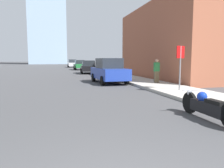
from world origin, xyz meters
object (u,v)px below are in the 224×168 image
Objects in this scene: parked_car_black at (88,67)px; pedestrian at (157,71)px; parked_car_silver at (72,63)px; motorcycle at (207,106)px; stop_sign at (180,60)px; parked_car_blue at (109,71)px; parked_car_green at (80,65)px.

parked_car_black is 2.61× the size of pedestrian.
parked_car_silver is 35.93m from pedestrian.
pedestrian is (2.91, -35.81, 0.08)m from parked_car_silver.
stop_sign is (2.00, 4.64, 1.26)m from motorcycle.
parked_car_black is (0.13, 11.22, -0.07)m from parked_car_blue.
parked_car_black is 10.01m from parked_car_green.
parked_car_black is at bearing 86.02° from parked_car_blue.
pedestrian is at bearing -86.08° from parked_car_silver.
parked_car_black is 1.03× the size of parked_car_green.
parked_car_black is at bearing 97.54° from stop_sign.
parked_car_silver is 39.36m from stop_sign.
motorcycle is 5.21m from stop_sign.
stop_sign reaches higher than parked_car_green.
pedestrian reaches higher than motorcycle.
parked_car_silver reaches higher than parked_car_green.
pedestrian is at bearing 74.21° from motorcycle.
pedestrian is (2.62, -13.17, 0.14)m from parked_car_black.
motorcycle is 21.28m from parked_car_black.
motorcycle is 43.93m from parked_car_silver.
stop_sign is 1.41× the size of pedestrian.
motorcycle is 1.52× the size of pedestrian.
stop_sign is (2.20, -16.63, 0.85)m from parked_car_black.
pedestrian is (0.42, 3.46, -0.70)m from stop_sign.
parked_car_blue is at bearing 113.28° from stop_sign.
parked_car_silver is at bearing 90.54° from parked_car_green.
parked_car_silver is at bearing 86.95° from parked_car_blue.
motorcycle is 8.48m from pedestrian.
parked_car_green is 1.81× the size of stop_sign.
parked_car_green is at bearing -89.29° from parked_car_silver.
parked_car_black is (-0.20, 21.28, 0.41)m from motorcycle.
parked_car_silver is (-0.32, 12.63, 0.03)m from parked_car_green.
parked_car_green reaches higher than motorcycle.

